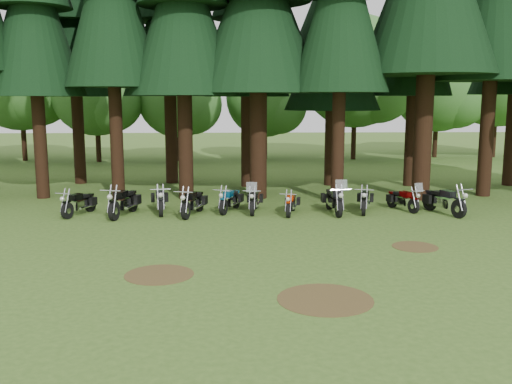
% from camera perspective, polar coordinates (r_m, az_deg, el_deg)
% --- Properties ---
extents(ground, '(120.00, 120.00, 0.00)m').
position_cam_1_polar(ground, '(16.92, 1.40, -6.09)').
color(ground, '#3B5E20').
rests_on(ground, ground).
extents(pine_back_4, '(4.94, 4.94, 13.78)m').
position_cam_1_polar(pine_back_4, '(30.19, 7.77, 16.39)').
color(pine_back_4, black).
rests_on(pine_back_4, ground).
extents(decid_1, '(7.91, 7.69, 9.88)m').
position_cam_1_polar(decid_1, '(44.63, -22.20, 10.37)').
color(decid_1, black).
rests_on(decid_1, ground).
extents(decid_2, '(6.72, 6.53, 8.40)m').
position_cam_1_polar(decid_2, '(42.11, -15.37, 9.63)').
color(decid_2, black).
rests_on(decid_2, ground).
extents(decid_3, '(6.12, 5.95, 7.65)m').
position_cam_1_polar(decid_3, '(41.57, -7.43, 9.28)').
color(decid_3, black).
rests_on(decid_3, ground).
extents(decid_4, '(5.93, 5.76, 7.41)m').
position_cam_1_polar(decid_4, '(42.68, 1.28, 9.16)').
color(decid_4, black).
rests_on(decid_4, ground).
extents(decid_5, '(8.45, 8.21, 10.56)m').
position_cam_1_polar(decid_5, '(43.05, 10.48, 11.49)').
color(decid_5, black).
rests_on(decid_5, ground).
extents(decid_6, '(7.06, 6.86, 8.82)m').
position_cam_1_polar(decid_6, '(46.12, 18.17, 9.76)').
color(decid_6, black).
rests_on(decid_6, ground).
extents(decid_7, '(8.44, 8.20, 10.55)m').
position_cam_1_polar(decid_7, '(47.77, 23.59, 10.64)').
color(decid_7, black).
rests_on(decid_7, ground).
extents(dirt_patch_0, '(1.80, 1.80, 0.01)m').
position_cam_1_polar(dirt_patch_0, '(15.09, -9.66, -8.13)').
color(dirt_patch_0, '#4C3D1E').
rests_on(dirt_patch_0, ground).
extents(dirt_patch_1, '(1.40, 1.40, 0.01)m').
position_cam_1_polar(dirt_patch_1, '(18.24, 15.61, -5.29)').
color(dirt_patch_1, '#4C3D1E').
rests_on(dirt_patch_1, ground).
extents(dirt_patch_2, '(2.20, 2.20, 0.01)m').
position_cam_1_polar(dirt_patch_2, '(13.24, 6.93, -10.60)').
color(dirt_patch_2, '#4C3D1E').
rests_on(dirt_patch_2, ground).
extents(motorcycle_0, '(0.87, 2.03, 0.86)m').
position_cam_1_polar(motorcycle_0, '(23.23, -17.27, -1.16)').
color(motorcycle_0, black).
rests_on(motorcycle_0, ground).
extents(motorcycle_1, '(0.72, 2.44, 1.00)m').
position_cam_1_polar(motorcycle_1, '(22.61, -13.10, -1.07)').
color(motorcycle_1, black).
rests_on(motorcycle_1, ground).
extents(motorcycle_2, '(0.51, 2.33, 0.95)m').
position_cam_1_polar(motorcycle_2, '(22.98, -9.57, -0.86)').
color(motorcycle_2, black).
rests_on(motorcycle_2, ground).
extents(motorcycle_3, '(0.75, 2.25, 0.93)m').
position_cam_1_polar(motorcycle_3, '(22.28, -6.33, -1.13)').
color(motorcycle_3, black).
rests_on(motorcycle_3, ground).
extents(motorcycle_4, '(0.85, 2.06, 0.87)m').
position_cam_1_polar(motorcycle_4, '(22.92, -2.60, -0.87)').
color(motorcycle_4, black).
rests_on(motorcycle_4, ground).
extents(motorcycle_5, '(0.55, 2.19, 1.37)m').
position_cam_1_polar(motorcycle_5, '(22.74, -0.21, -0.90)').
color(motorcycle_5, black).
rests_on(motorcycle_5, ground).
extents(motorcycle_6, '(0.57, 1.96, 0.81)m').
position_cam_1_polar(motorcycle_6, '(22.42, 3.51, -1.19)').
color(motorcycle_6, black).
rests_on(motorcycle_6, ground).
extents(motorcycle_7, '(0.48, 2.40, 1.51)m').
position_cam_1_polar(motorcycle_7, '(22.73, 7.81, -0.88)').
color(motorcycle_7, black).
rests_on(motorcycle_7, ground).
extents(motorcycle_8, '(0.72, 2.18, 0.90)m').
position_cam_1_polar(motorcycle_8, '(23.25, 10.82, -0.84)').
color(motorcycle_8, black).
rests_on(motorcycle_8, ground).
extents(motorcycle_9, '(0.96, 1.94, 1.26)m').
position_cam_1_polar(motorcycle_9, '(23.87, 14.47, -0.80)').
color(motorcycle_9, black).
rests_on(motorcycle_9, ground).
extents(motorcycle_10, '(0.97, 2.29, 0.97)m').
position_cam_1_polar(motorcycle_10, '(23.57, 18.27, -0.93)').
color(motorcycle_10, black).
rests_on(motorcycle_10, ground).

